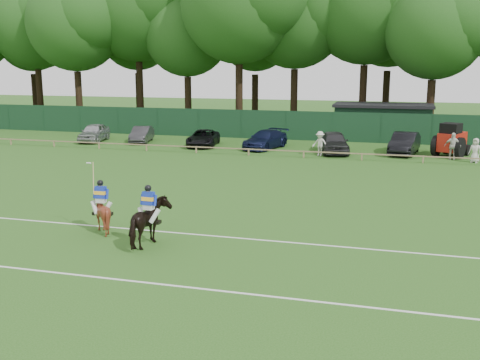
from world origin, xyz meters
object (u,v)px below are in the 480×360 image
(utility_shed, at_px, (382,121))
(tractor, at_px, (451,141))
(spectator_right, at_px, (475,150))
(sedan_silver, at_px, (94,133))
(suv_black, at_px, (203,138))
(spectator_mid, at_px, (453,146))
(horse_chestnut, at_px, (102,213))
(spectator_left, at_px, (320,143))
(estate_black, at_px, (404,143))
(horse_dark, at_px, (149,223))
(sedan_grey, at_px, (142,134))
(sedan_navy, at_px, (265,140))
(hatch_grey, at_px, (334,142))

(utility_shed, distance_m, tractor, 9.98)
(spectator_right, relative_size, utility_shed, 0.20)
(spectator_right, bearing_deg, sedan_silver, -159.90)
(suv_black, xyz_separation_m, tractor, (18.64, -0.09, 0.48))
(tractor, bearing_deg, suv_black, -155.40)
(sedan_silver, distance_m, spectator_mid, 28.46)
(spectator_mid, relative_size, spectator_right, 1.13)
(horse_chestnut, xyz_separation_m, spectator_left, (5.84, 20.83, 0.13))
(estate_black, relative_size, spectator_left, 2.71)
(horse_dark, height_order, sedan_grey, horse_dark)
(suv_black, height_order, utility_shed, utility_shed)
(spectator_mid, bearing_deg, sedan_silver, 176.85)
(horse_dark, bearing_deg, spectator_left, -94.78)
(sedan_navy, height_order, hatch_grey, hatch_grey)
(utility_shed, relative_size, tractor, 2.49)
(horse_dark, height_order, horse_chestnut, horse_dark)
(sedan_silver, bearing_deg, sedan_navy, -11.46)
(horse_dark, bearing_deg, tractor, -113.36)
(sedan_navy, height_order, estate_black, estate_black)
(horse_dark, distance_m, horse_chestnut, 2.79)
(horse_chestnut, distance_m, sedan_grey, 25.59)
(spectator_mid, relative_size, tractor, 0.55)
(spectator_right, bearing_deg, spectator_mid, 169.44)
(suv_black, relative_size, spectator_left, 2.66)
(utility_shed, bearing_deg, horse_dark, -102.64)
(horse_chestnut, height_order, utility_shed, utility_shed)
(horse_chestnut, relative_size, estate_black, 0.31)
(estate_black, distance_m, spectator_right, 5.19)
(sedan_grey, height_order, spectator_mid, spectator_mid)
(horse_dark, height_order, utility_shed, utility_shed)
(sedan_grey, xyz_separation_m, utility_shed, (19.36, 7.81, 0.88))
(utility_shed, bearing_deg, hatch_grey, -109.05)
(spectator_right, bearing_deg, spectator_left, -155.96)
(hatch_grey, xyz_separation_m, spectator_right, (9.51, -1.65, 0.02))
(sedan_silver, relative_size, estate_black, 0.93)
(suv_black, relative_size, spectator_right, 2.84)
(tractor, bearing_deg, spectator_left, -141.97)
(sedan_grey, height_order, sedan_navy, sedan_navy)
(estate_black, relative_size, spectator_right, 2.89)
(utility_shed, xyz_separation_m, tractor, (4.98, -8.64, -0.41))
(sedan_silver, bearing_deg, utility_shed, 8.56)
(spectator_right, bearing_deg, suv_black, -161.85)
(utility_shed, bearing_deg, spectator_mid, -63.45)
(sedan_navy, bearing_deg, utility_shed, 60.24)
(sedan_silver, distance_m, hatch_grey, 20.28)
(tractor, bearing_deg, horse_chestnut, -98.07)
(sedan_navy, bearing_deg, sedan_grey, -168.14)
(utility_shed, bearing_deg, sedan_navy, -135.27)
(suv_black, height_order, tractor, tractor)
(spectator_left, height_order, tractor, tractor)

